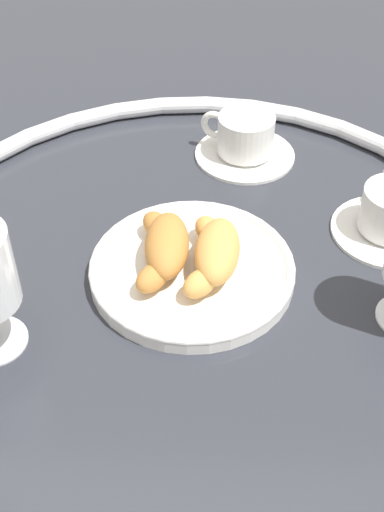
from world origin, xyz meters
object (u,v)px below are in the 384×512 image
Objects in this scene: croissant_small at (164,246)px; croissant_large at (214,252)px; pastry_plate at (192,269)px; coffee_cup_near at (245,139)px.

croissant_large is at bearing -97.21° from croissant_small.
croissant_large is 1.00× the size of croissant_small.
croissant_small is (0.01, 0.05, 0.00)m from croissant_large.
pastry_plate is 0.04m from croissant_small.
pastry_plate is 1.66× the size of croissant_large.
croissant_small is at bearing 82.79° from croissant_large.
pastry_plate is 0.04m from croissant_large.
coffee_cup_near is at bearing -20.93° from croissant_small.
coffee_cup_near is (0.24, -0.04, -0.01)m from croissant_large.
croissant_large and croissant_small have the same top height.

